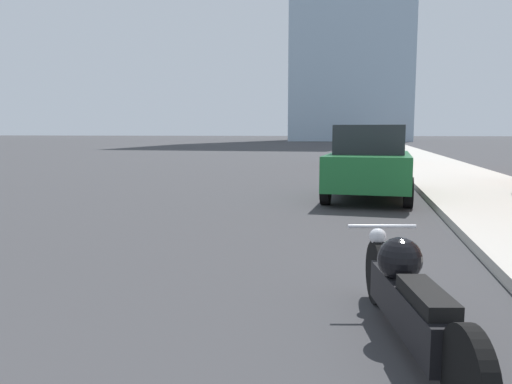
# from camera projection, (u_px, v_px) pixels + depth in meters

# --- Properties ---
(sidewalk) EXTENTS (3.40, 240.00, 0.15)m
(sidewalk) POSITION_uv_depth(u_px,v_px,m) (405.00, 152.00, 37.71)
(sidewalk) COLOR #B2ADA3
(sidewalk) RESTS_ON ground_plane
(motorcycle) EXTENTS (0.81, 2.63, 0.79)m
(motorcycle) POSITION_uv_depth(u_px,v_px,m) (408.00, 297.00, 3.75)
(motorcycle) COLOR black
(motorcycle) RESTS_ON ground_plane
(parked_car_green) EXTENTS (2.14, 4.04, 1.78)m
(parked_car_green) POSITION_uv_depth(u_px,v_px,m) (369.00, 163.00, 12.04)
(parked_car_green) COLOR #1E6B33
(parked_car_green) RESTS_ON ground_plane
(parked_car_red) EXTENTS (2.14, 4.46, 1.64)m
(parked_car_red) POSITION_uv_depth(u_px,v_px,m) (367.00, 148.00, 24.37)
(parked_car_red) COLOR red
(parked_car_red) RESTS_ON ground_plane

